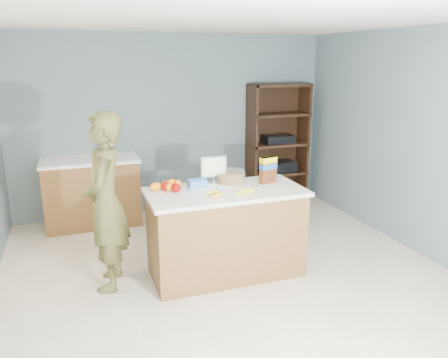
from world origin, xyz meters
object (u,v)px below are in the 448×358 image
object	(u,v)px
shelving_unit	(276,146)
cereal_box	(268,168)
tv	(214,168)
counter_peninsula	(226,235)
person	(106,203)

from	to	relation	value
shelving_unit	cereal_box	bearing A→B (deg)	-118.23
shelving_unit	cereal_box	size ratio (longest dim) A/B	6.55
tv	counter_peninsula	bearing A→B (deg)	-84.97
counter_peninsula	tv	world-z (taller)	tv
counter_peninsula	tv	xyz separation A→B (m)	(-0.03, 0.30, 0.64)
shelving_unit	cereal_box	xyz separation A→B (m)	(-1.05, -1.95, 0.20)
counter_peninsula	cereal_box	bearing A→B (deg)	11.12
shelving_unit	tv	world-z (taller)	shelving_unit
person	cereal_box	distance (m)	1.66
shelving_unit	tv	distance (m)	2.36
counter_peninsula	shelving_unit	xyz separation A→B (m)	(1.55, 2.05, 0.45)
counter_peninsula	person	size ratio (longest dim) A/B	0.92
counter_peninsula	person	world-z (taller)	person
shelving_unit	tv	bearing A→B (deg)	-132.08
shelving_unit	tv	xyz separation A→B (m)	(-1.58, -1.75, 0.19)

